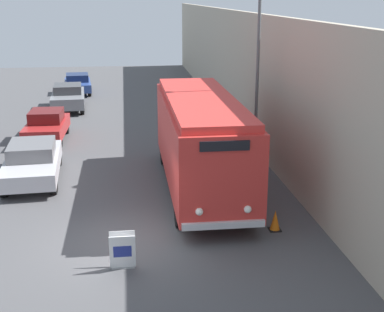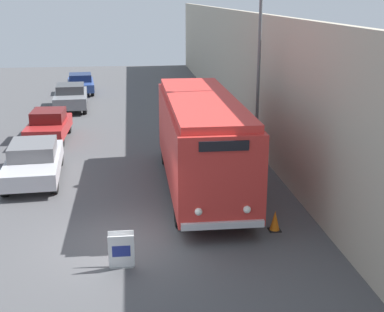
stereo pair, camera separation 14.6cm
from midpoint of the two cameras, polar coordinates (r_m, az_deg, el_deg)
name	(u,v)px [view 2 (the right image)]	position (r m, az deg, el deg)	size (l,w,h in m)	color
ground_plane	(121,242)	(15.71, -7.31, -9.05)	(80.00, 80.00, 0.00)	#4C4C4F
building_wall_right	(256,80)	(25.14, 7.03, 8.00)	(0.30, 60.00, 6.05)	#B2A893
vintage_bus	(201,138)	(19.04, 1.22, 1.88)	(2.50, 9.29, 3.41)	black
sign_board	(121,251)	(14.15, -7.25, -10.01)	(0.67, 0.36, 0.96)	gray
streetlamp	(259,59)	(20.38, 7.36, 10.20)	(0.36, 0.36, 7.06)	#595E60
parked_car_near	(34,161)	(21.24, -16.34, -0.49)	(2.24, 4.87, 1.45)	black
parked_car_mid	(49,125)	(26.95, -14.88, 3.22)	(1.86, 4.06, 1.47)	black
parked_car_far	(71,96)	(34.04, -12.69, 6.22)	(2.24, 4.70, 1.53)	black
parked_car_distant	(81,83)	(39.64, -11.69, 7.60)	(2.18, 4.30, 1.38)	black
traffic_cone	(275,221)	(16.36, 9.08, -6.84)	(0.36, 0.36, 0.63)	black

